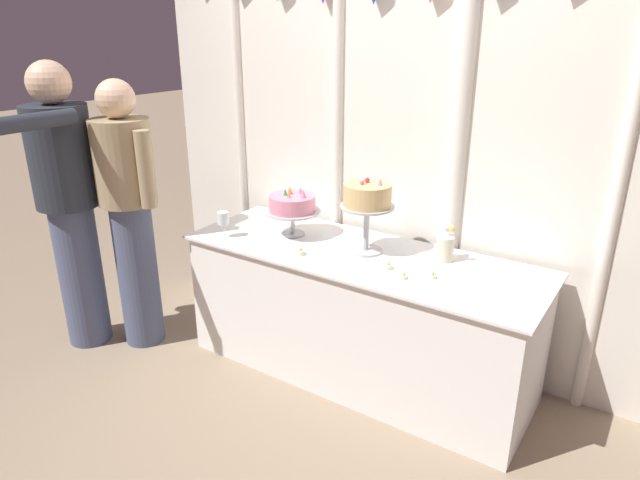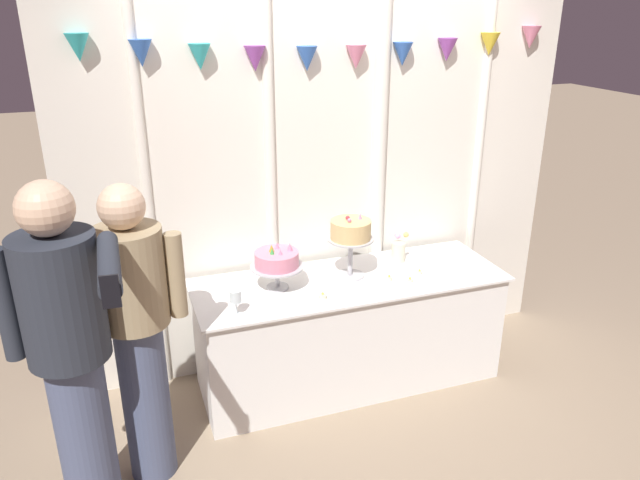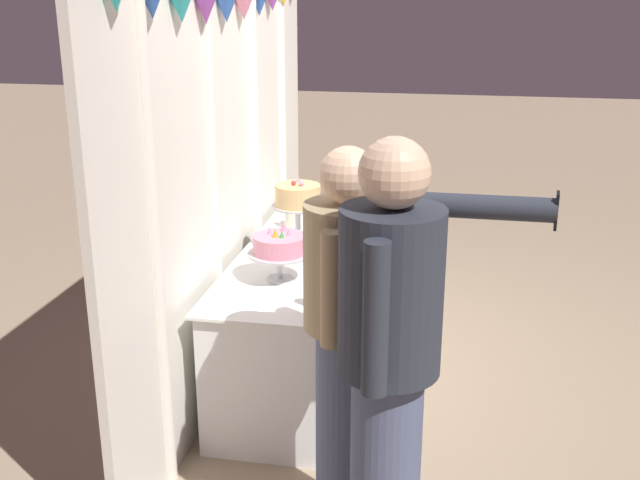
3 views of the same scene
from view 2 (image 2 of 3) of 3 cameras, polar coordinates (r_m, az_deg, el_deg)
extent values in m
plane|color=gray|center=(4.03, 3.20, -13.68)|extent=(24.00, 24.00, 0.00)
cube|color=white|center=(3.91, 0.73, 5.58)|extent=(3.30, 0.04, 2.49)
cylinder|color=white|center=(3.67, -15.97, 3.64)|extent=(0.06, 0.06, 2.49)
cylinder|color=white|center=(3.78, -4.65, 4.92)|extent=(0.07, 0.07, 2.49)
cylinder|color=white|center=(4.02, 5.48, 5.92)|extent=(0.10, 0.10, 2.49)
cylinder|color=white|center=(4.39, 14.64, 6.65)|extent=(0.06, 0.06, 2.49)
cone|color=#2DB2B7|center=(3.48, -21.90, 16.54)|extent=(0.12, 0.12, 0.14)
cone|color=blue|center=(3.49, -16.55, 16.58)|extent=(0.12, 0.12, 0.14)
cone|color=#2DB2B7|center=(3.52, -11.28, 16.63)|extent=(0.12, 0.12, 0.14)
cone|color=purple|center=(3.58, -6.16, 16.69)|extent=(0.12, 0.12, 0.14)
cone|color=blue|center=(3.66, -1.24, 16.78)|extent=(0.12, 0.12, 0.14)
cone|color=pink|center=(3.77, 3.43, 16.89)|extent=(0.12, 0.12, 0.14)
cone|color=blue|center=(3.90, 7.82, 17.03)|extent=(0.12, 0.12, 0.14)
cone|color=purple|center=(4.05, 11.93, 17.20)|extent=(0.12, 0.12, 0.14)
cone|color=yellow|center=(4.21, 15.75, 17.41)|extent=(0.12, 0.12, 0.14)
cone|color=pink|center=(4.39, 19.29, 17.65)|extent=(0.12, 0.12, 0.14)
cube|color=white|center=(3.91, 2.74, -8.62)|extent=(1.89, 0.63, 0.71)
cube|color=white|center=(3.74, 2.84, -3.80)|extent=(1.94, 0.68, 0.01)
cylinder|color=#B2B2B7|center=(3.63, -4.04, -4.46)|extent=(0.13, 0.13, 0.01)
cylinder|color=#B2B2B7|center=(3.60, -4.07, -3.49)|extent=(0.03, 0.03, 0.12)
cylinder|color=#B2B2B7|center=(3.57, -4.09, -2.51)|extent=(0.32, 0.32, 0.01)
cylinder|color=pink|center=(3.55, -4.11, -1.79)|extent=(0.26, 0.26, 0.09)
cone|color=pink|center=(3.54, -2.87, -0.63)|extent=(0.03, 0.03, 0.05)
cone|color=pink|center=(3.58, -4.08, -0.50)|extent=(0.03, 0.03, 0.04)
cone|color=orange|center=(3.53, -4.60, -0.77)|extent=(0.03, 0.03, 0.04)
cone|color=green|center=(3.50, -4.56, -1.03)|extent=(0.03, 0.03, 0.04)
cone|color=pink|center=(3.49, -3.77, -1.12)|extent=(0.02, 0.02, 0.03)
cylinder|color=#B2B2B7|center=(3.77, 2.83, -3.35)|extent=(0.18, 0.18, 0.01)
cylinder|color=#B2B2B7|center=(3.72, 2.87, -1.65)|extent=(0.03, 0.03, 0.23)
cylinder|color=#B2B2B7|center=(3.68, 2.90, 0.09)|extent=(0.28, 0.28, 0.01)
cylinder|color=#DBB775|center=(3.65, 2.92, 1.00)|extent=(0.25, 0.25, 0.11)
cone|color=pink|center=(3.66, 3.82, 2.28)|extent=(0.03, 0.03, 0.04)
sphere|color=#DB333D|center=(3.64, 2.69, 2.12)|extent=(0.03, 0.03, 0.03)
sphere|color=pink|center=(3.60, 2.79, 1.87)|extent=(0.03, 0.03, 0.03)
cylinder|color=silver|center=(3.36, -7.90, -6.99)|extent=(0.06, 0.06, 0.00)
cylinder|color=silver|center=(3.34, -7.93, -6.39)|extent=(0.01, 0.01, 0.08)
cylinder|color=silver|center=(3.31, -8.00, -5.29)|extent=(0.06, 0.06, 0.07)
cylinder|color=beige|center=(4.00, 7.42, -1.12)|extent=(0.09, 0.09, 0.13)
sphere|color=#CC9EC6|center=(3.98, 7.25, 0.47)|extent=(0.03, 0.03, 0.03)
sphere|color=#E5C666|center=(3.95, 8.14, 0.49)|extent=(0.04, 0.04, 0.04)
sphere|color=#CC9EC6|center=(3.97, 7.40, 0.36)|extent=(0.04, 0.04, 0.04)
cylinder|color=beige|center=(3.50, 0.25, -5.37)|extent=(0.05, 0.05, 0.02)
sphere|color=#F9CC4C|center=(3.49, 0.25, -5.07)|extent=(0.01, 0.01, 0.01)
cylinder|color=beige|center=(3.74, 6.54, -3.66)|extent=(0.04, 0.04, 0.02)
sphere|color=#F9CC4C|center=(3.73, 6.55, -3.37)|extent=(0.01, 0.01, 0.01)
cylinder|color=beige|center=(3.74, 8.49, -3.83)|extent=(0.04, 0.04, 0.02)
sphere|color=#F9CC4C|center=(3.73, 8.51, -3.58)|extent=(0.01, 0.01, 0.01)
cylinder|color=beige|center=(3.85, 9.37, -3.07)|extent=(0.04, 0.04, 0.01)
sphere|color=#F9CC4C|center=(3.85, 9.39, -2.83)|extent=(0.01, 0.01, 0.01)
cylinder|color=#4C5675|center=(3.15, -21.27, -16.98)|extent=(0.28, 0.28, 0.88)
cylinder|color=#282D38|center=(2.77, -23.29, -5.10)|extent=(0.39, 0.39, 0.57)
sphere|color=beige|center=(2.63, -24.57, 2.74)|extent=(0.23, 0.23, 0.23)
cube|color=maroon|center=(2.62, -23.53, -6.03)|extent=(0.04, 0.01, 0.36)
cylinder|color=#282D38|center=(2.83, -27.60, -5.48)|extent=(0.08, 0.08, 0.50)
cylinder|color=#282D38|center=(2.41, -19.35, -2.11)|extent=(0.08, 0.50, 0.08)
cube|color=black|center=(2.18, -19.20, -4.63)|extent=(0.06, 0.02, 0.12)
cylinder|color=#4C5675|center=(3.28, -16.10, -14.30)|extent=(0.26, 0.26, 0.89)
cylinder|color=#9E8966|center=(2.94, -17.48, -3.37)|extent=(0.36, 0.36, 0.48)
sphere|color=beige|center=(2.82, -18.26, 3.01)|extent=(0.21, 0.21, 0.21)
cylinder|color=#9E8966|center=(2.97, -21.41, -3.88)|extent=(0.08, 0.08, 0.42)
cylinder|color=#9E8966|center=(2.94, -13.46, -3.23)|extent=(0.08, 0.08, 0.42)
camera|label=1|loc=(2.77, 53.58, 2.75)|focal=31.34mm
camera|label=3|loc=(3.50, -68.55, 4.68)|focal=43.31mm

